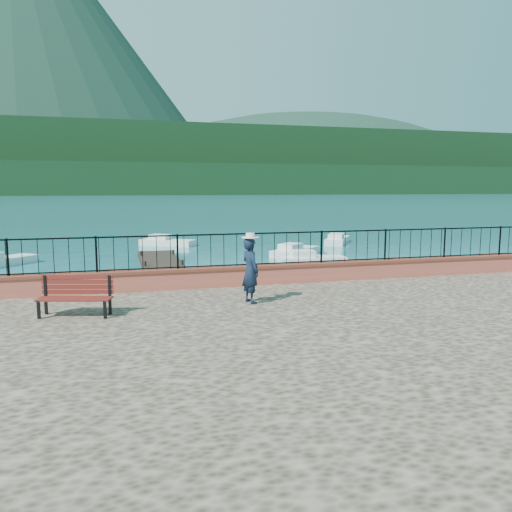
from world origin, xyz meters
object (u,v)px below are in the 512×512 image
boat_2 (295,249)px  boat_4 (167,240)px  boat_1 (312,257)px  boat_5 (337,238)px  park_bench (75,304)px  boat_0 (126,287)px  person (250,271)px

boat_2 → boat_4: same height
boat_1 → boat_2: (0.39, 3.67, 0.00)m
boat_1 → boat_5: (5.68, 9.11, 0.00)m
park_bench → boat_0: park_bench is taller
boat_4 → boat_5: bearing=23.6°
boat_0 → boat_5: 21.42m
person → boat_2: size_ratio=0.42×
boat_1 → boat_0: bearing=-142.9°
person → boat_1: size_ratio=0.46×
boat_1 → person: bearing=-111.7°
boat_4 → boat_1: bearing=-26.7°
boat_1 → boat_2: size_ratio=0.90×
boat_0 → boat_1: size_ratio=0.98×
park_bench → person: bearing=18.3°
park_bench → boat_5: park_bench is taller
park_bench → boat_2: park_bench is taller
boat_2 → boat_5: size_ratio=0.93×
boat_2 → boat_5: same height
person → boat_0: size_ratio=0.47×
boat_4 → person: bearing=-58.0°
person → boat_4: (0.25, 23.75, -1.62)m
boat_1 → boat_4: (-6.56, 11.04, 0.00)m
park_bench → boat_1: park_bench is taller
boat_1 → boat_2: 3.70m
park_bench → boat_0: 7.34m
person → boat_1: 14.51m
boat_2 → boat_4: 10.13m
boat_5 → boat_1: bearing=-179.3°
boat_1 → boat_5: size_ratio=0.84×
boat_0 → boat_1: (9.73, 5.76, 0.00)m
boat_1 → boat_2: same height
boat_1 → boat_5: 10.74m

